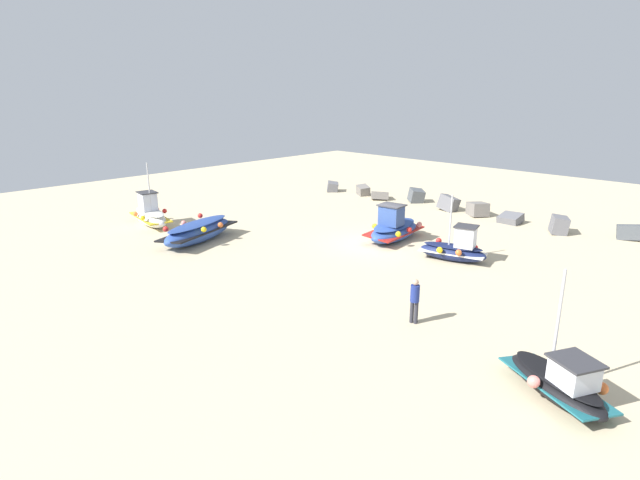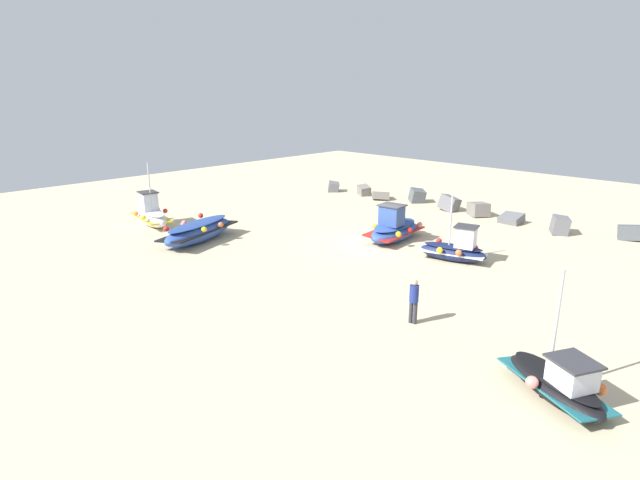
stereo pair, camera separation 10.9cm
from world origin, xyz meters
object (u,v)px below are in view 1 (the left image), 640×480
object	(u,v)px
fishing_boat_3	(559,382)
fishing_boat_2	(198,231)
person_walking	(415,298)
fishing_boat_4	(150,215)
fishing_boat_0	(455,249)
fishing_boat_1	(394,229)

from	to	relation	value
fishing_boat_3	fishing_boat_2	bearing A→B (deg)	-157.01
fishing_boat_2	fishing_boat_3	world-z (taller)	fishing_boat_3
fishing_boat_3	person_walking	size ratio (longest dim) A/B	2.19
fishing_boat_4	fishing_boat_3	bearing A→B (deg)	-173.80
fishing_boat_0	fishing_boat_3	world-z (taller)	fishing_boat_3
fishing_boat_1	fishing_boat_2	world-z (taller)	fishing_boat_1
fishing_boat_2	fishing_boat_4	bearing A→B (deg)	72.77
person_walking	fishing_boat_4	bearing A→B (deg)	-101.26
fishing_boat_0	person_walking	xyz separation A→B (m)	(2.47, -7.04, 0.36)
fishing_boat_2	person_walking	world-z (taller)	person_walking
fishing_boat_1	fishing_boat_0	bearing A→B (deg)	73.62
fishing_boat_3	fishing_boat_4	world-z (taller)	fishing_boat_4
fishing_boat_1	person_walking	bearing A→B (deg)	34.30
fishing_boat_2	fishing_boat_4	world-z (taller)	fishing_boat_4
fishing_boat_0	fishing_boat_1	xyz separation A→B (m)	(-4.12, 0.77, 0.06)
fishing_boat_1	fishing_boat_3	distance (m)	14.89
fishing_boat_0	fishing_boat_1	distance (m)	4.20
fishing_boat_0	fishing_boat_4	bearing A→B (deg)	-172.82
fishing_boat_4	fishing_boat_0	bearing A→B (deg)	-148.17
fishing_boat_2	person_walking	size ratio (longest dim) A/B	3.21
fishing_boat_0	fishing_boat_4	distance (m)	17.83
fishing_boat_1	fishing_boat_4	distance (m)	14.49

